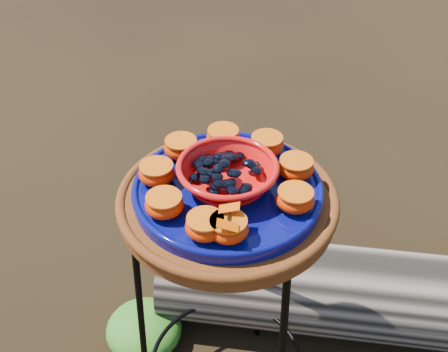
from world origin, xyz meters
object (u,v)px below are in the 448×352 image
at_px(terracotta_saucer, 227,202).
at_px(cobalt_plate, 227,191).
at_px(driftwood_log, 410,299).
at_px(plant_stand, 227,316).
at_px(red_bowl, 228,176).

height_order(terracotta_saucer, cobalt_plate, cobalt_plate).
height_order(cobalt_plate, driftwood_log, cobalt_plate).
relative_size(plant_stand, cobalt_plate, 1.86).
relative_size(terracotta_saucer, cobalt_plate, 1.17).
bearing_deg(red_bowl, terracotta_saucer, 0.00).
bearing_deg(terracotta_saucer, cobalt_plate, 0.00).
relative_size(cobalt_plate, red_bowl, 2.00).
distance_m(cobalt_plate, red_bowl, 0.04).
height_order(plant_stand, driftwood_log, plant_stand).
bearing_deg(terracotta_saucer, plant_stand, 0.00).
height_order(red_bowl, driftwood_log, red_bowl).
xyz_separation_m(red_bowl, driftwood_log, (0.40, 0.44, -0.65)).
distance_m(terracotta_saucer, driftwood_log, 0.83).
distance_m(plant_stand, terracotta_saucer, 0.37).
relative_size(plant_stand, red_bowl, 3.73).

